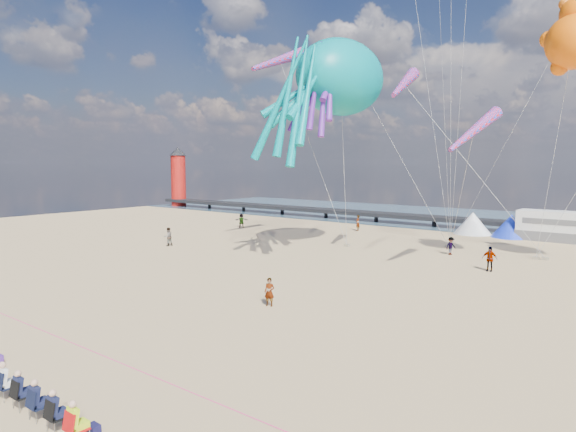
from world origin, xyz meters
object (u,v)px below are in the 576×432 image
at_px(spectator_row, 39,399).
at_px(beachgoer_4, 241,220).
at_px(beachgoer_5, 358,223).
at_px(sandbag_b, 448,246).
at_px(sandbag_e, 450,247).
at_px(kite_octopus_teal, 341,78).
at_px(beachgoer_1, 168,237).
at_px(sandbag_c, 536,258).
at_px(motorhome_0, 554,226).
at_px(beachgoer_3, 490,259).
at_px(windsock_right, 474,131).
at_px(kite_octopus_purple, 354,72).
at_px(windsock_mid, 404,84).
at_px(cooler_navy, 93,429).
at_px(windsock_left, 280,60).
at_px(kite_teddy_orange, 574,42).
at_px(standing_person, 269,292).
at_px(tent_white, 473,223).
at_px(sandbag_d, 545,259).
at_px(sandbag_a, 347,245).
at_px(beachgoer_2, 451,246).
at_px(tent_blue, 511,226).

relative_size(spectator_row, beachgoer_4, 3.55).
xyz_separation_m(beachgoer_5, sandbag_b, (12.47, -4.71, -0.78)).
relative_size(sandbag_e, kite_octopus_teal, 0.04).
distance_m(beachgoer_1, sandbag_c, 32.04).
relative_size(motorhome_0, beachgoer_1, 3.80).
bearing_deg(beachgoer_5, beachgoer_3, 42.29).
xyz_separation_m(beachgoer_4, windsock_right, (30.58, -9.62, 9.06)).
bearing_deg(kite_octopus_purple, windsock_mid, -9.57).
distance_m(cooler_navy, windsock_mid, 32.83).
distance_m(windsock_left, windsock_right, 19.07).
distance_m(spectator_row, kite_octopus_purple, 35.66).
xyz_separation_m(beachgoer_1, kite_teddy_orange, (31.51, 8.71, 14.85)).
bearing_deg(cooler_navy, windsock_left, 119.80).
bearing_deg(cooler_navy, standing_person, 109.22).
distance_m(windsock_left, windsock_mid, 11.95).
relative_size(tent_white, sandbag_e, 8.00).
relative_size(motorhome_0, cooler_navy, 17.37).
distance_m(beachgoer_4, kite_octopus_teal, 24.64).
distance_m(sandbag_d, kite_octopus_purple, 21.90).
distance_m(sandbag_b, sandbag_d, 8.56).
height_order(sandbag_a, sandbag_e, same).
bearing_deg(sandbag_d, beachgoer_2, -160.66).
height_order(beachgoer_2, windsock_left, windsock_left).
xyz_separation_m(sandbag_d, sandbag_e, (-8.06, 0.75, 0.00)).
height_order(tent_blue, windsock_right, windsock_right).
bearing_deg(beachgoer_3, motorhome_0, 83.72).
bearing_deg(sandbag_a, tent_blue, 56.45).
bearing_deg(tent_blue, sandbag_a, -123.55).
distance_m(standing_person, beachgoer_5, 32.24).
distance_m(spectator_row, windsock_right, 29.54).
relative_size(beachgoer_3, sandbag_b, 3.62).
xyz_separation_m(beachgoer_4, sandbag_d, (33.34, 0.19, -0.75)).
distance_m(sandbag_b, kite_octopus_teal, 18.38).
distance_m(cooler_navy, sandbag_a, 35.00).
bearing_deg(windsock_mid, tent_blue, 71.86).
xyz_separation_m(tent_blue, sandbag_d, (5.68, -11.42, -1.09)).
bearing_deg(beachgoer_5, motorhome_0, 93.08).
bearing_deg(beachgoer_5, tent_white, 103.05).
relative_size(motorhome_0, windsock_right, 1.15).
distance_m(motorhome_0, sandbag_e, 12.51).
relative_size(motorhome_0, windsock_mid, 1.24).
bearing_deg(sandbag_e, sandbag_b, 125.70).
bearing_deg(sandbag_b, spectator_row, -86.75).
relative_size(standing_person, beachgoer_4, 0.91).
bearing_deg(beachgoer_4, sandbag_d, 138.03).
xyz_separation_m(standing_person, sandbag_a, (-7.25, 19.66, -0.67)).
height_order(sandbag_c, windsock_mid, windsock_mid).
height_order(beachgoer_2, kite_teddy_orange, kite_teddy_orange).
relative_size(motorhome_0, sandbag_a, 13.20).
height_order(motorhome_0, spectator_row, motorhome_0).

